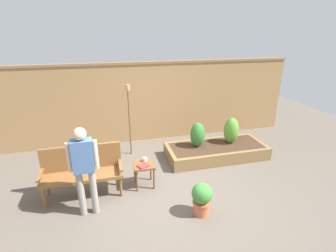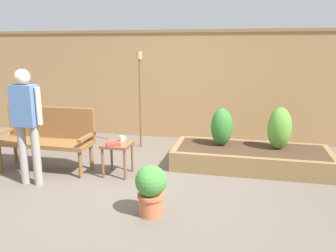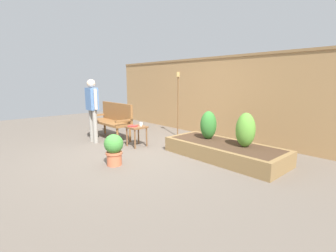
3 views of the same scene
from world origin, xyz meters
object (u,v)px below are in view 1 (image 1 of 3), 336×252
object	(u,v)px
shrub_near_bench	(198,135)
cup_on_table	(145,159)
book_on_table	(143,166)
side_table	(144,168)
potted_boxwood	(202,198)
tiki_torch	(129,108)
garden_bench	(82,168)
person_by_bench	(84,165)
shrub_far_corner	(231,130)

from	to	relation	value
shrub_near_bench	cup_on_table	bearing A→B (deg)	-151.38
cup_on_table	book_on_table	size ratio (longest dim) A/B	0.58
side_table	cup_on_table	bearing A→B (deg)	68.18
potted_boxwood	tiki_torch	bearing A→B (deg)	109.70
potted_boxwood	shrub_near_bench	size ratio (longest dim) A/B	0.97
garden_bench	tiki_torch	distance (m)	1.86
person_by_bench	shrub_far_corner	bearing A→B (deg)	23.32
side_table	cup_on_table	xyz separation A→B (m)	(0.04, 0.10, 0.13)
book_on_table	tiki_torch	size ratio (longest dim) A/B	0.11
shrub_near_bench	tiki_torch	xyz separation A→B (m)	(-1.53, 0.58, 0.60)
potted_boxwood	side_table	bearing A→B (deg)	126.93
book_on_table	garden_bench	bearing A→B (deg)	147.53
book_on_table	shrub_near_bench	xyz separation A→B (m)	(1.45, 0.94, 0.10)
cup_on_table	tiki_torch	world-z (taller)	tiki_torch
cup_on_table	potted_boxwood	size ratio (longest dim) A/B	0.19
shrub_near_bench	shrub_far_corner	world-z (taller)	shrub_far_corner
book_on_table	shrub_far_corner	distance (m)	2.51
shrub_far_corner	person_by_bench	xyz separation A→B (m)	(-3.33, -1.44, 0.31)
book_on_table	tiki_torch	distance (m)	1.68
side_table	shrub_far_corner	size ratio (longest dim) A/B	0.74
book_on_table	shrub_far_corner	bearing A→B (deg)	-3.87
cup_on_table	book_on_table	xyz separation A→B (m)	(-0.06, -0.19, -0.03)
book_on_table	person_by_bench	distance (m)	1.20
tiki_torch	shrub_near_bench	bearing A→B (deg)	-20.94
garden_bench	side_table	world-z (taller)	garden_bench
tiki_torch	potted_boxwood	bearing A→B (deg)	-70.30
potted_boxwood	shrub_near_bench	distance (m)	2.04
cup_on_table	shrub_near_bench	bearing A→B (deg)	28.62
garden_bench	tiki_torch	bearing A→B (deg)	53.46
garden_bench	cup_on_table	world-z (taller)	garden_bench
side_table	shrub_near_bench	xyz separation A→B (m)	(1.43, 0.86, 0.20)
book_on_table	cup_on_table	bearing A→B (deg)	44.99
tiki_torch	cup_on_table	bearing A→B (deg)	-84.05
cup_on_table	person_by_bench	xyz separation A→B (m)	(-1.07, -0.68, 0.41)
book_on_table	potted_boxwood	xyz separation A→B (m)	(0.82, -0.97, -0.18)
tiki_torch	person_by_bench	world-z (taller)	tiki_torch
cup_on_table	potted_boxwood	world-z (taller)	potted_boxwood
garden_bench	shrub_far_corner	size ratio (longest dim) A/B	2.23
garden_bench	side_table	size ratio (longest dim) A/B	3.00
garden_bench	book_on_table	world-z (taller)	garden_bench
cup_on_table	book_on_table	distance (m)	0.20
garden_bench	potted_boxwood	distance (m)	2.24
garden_bench	cup_on_table	bearing A→B (deg)	2.88
potted_boxwood	person_by_bench	distance (m)	1.99
book_on_table	shrub_far_corner	xyz separation A→B (m)	(2.33, 0.94, 0.13)
garden_bench	person_by_bench	bearing A→B (deg)	-80.22
shrub_near_bench	book_on_table	bearing A→B (deg)	-146.99
cup_on_table	tiki_torch	size ratio (longest dim) A/B	0.06
book_on_table	tiki_torch	world-z (taller)	tiki_torch
shrub_far_corner	tiki_torch	xyz separation A→B (m)	(-2.40, 0.58, 0.58)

